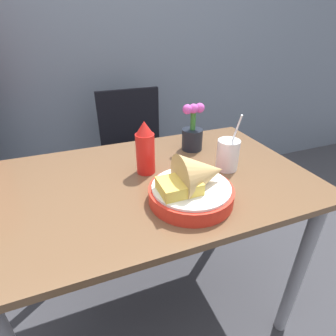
{
  "coord_description": "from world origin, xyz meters",
  "views": [
    {
      "loc": [
        -0.25,
        -0.77,
        1.24
      ],
      "look_at": [
        0.03,
        -0.05,
        0.81
      ],
      "focal_mm": 28.0,
      "sensor_mm": 36.0,
      "label": 1
    }
  ],
  "objects_px": {
    "flower_vase": "(192,133)",
    "chair_far_window": "(134,147)",
    "food_basket": "(195,184)",
    "drink_cup": "(228,156)",
    "ketchup_bottle": "(145,149)"
  },
  "relations": [
    {
      "from": "drink_cup",
      "to": "flower_vase",
      "type": "distance_m",
      "value": 0.21
    },
    {
      "from": "food_basket",
      "to": "flower_vase",
      "type": "relative_size",
      "value": 1.31
    },
    {
      "from": "ketchup_bottle",
      "to": "flower_vase",
      "type": "distance_m",
      "value": 0.28
    },
    {
      "from": "drink_cup",
      "to": "chair_far_window",
      "type": "bearing_deg",
      "value": 101.46
    },
    {
      "from": "ketchup_bottle",
      "to": "food_basket",
      "type": "bearing_deg",
      "value": -68.3
    },
    {
      "from": "food_basket",
      "to": "ketchup_bottle",
      "type": "xyz_separation_m",
      "value": [
        -0.09,
        0.22,
        0.04
      ]
    },
    {
      "from": "drink_cup",
      "to": "flower_vase",
      "type": "xyz_separation_m",
      "value": [
        -0.05,
        0.21,
        0.02
      ]
    },
    {
      "from": "drink_cup",
      "to": "flower_vase",
      "type": "bearing_deg",
      "value": 102.51
    },
    {
      "from": "food_basket",
      "to": "ketchup_bottle",
      "type": "relative_size",
      "value": 1.34
    },
    {
      "from": "ketchup_bottle",
      "to": "flower_vase",
      "type": "height_order",
      "value": "flower_vase"
    },
    {
      "from": "chair_far_window",
      "to": "food_basket",
      "type": "bearing_deg",
      "value": -92.44
    },
    {
      "from": "food_basket",
      "to": "drink_cup",
      "type": "height_order",
      "value": "drink_cup"
    },
    {
      "from": "chair_far_window",
      "to": "food_basket",
      "type": "xyz_separation_m",
      "value": [
        -0.04,
        -0.95,
        0.28
      ]
    },
    {
      "from": "flower_vase",
      "to": "chair_far_window",
      "type": "bearing_deg",
      "value": 101.1
    },
    {
      "from": "chair_far_window",
      "to": "flower_vase",
      "type": "relative_size",
      "value": 4.36
    }
  ]
}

